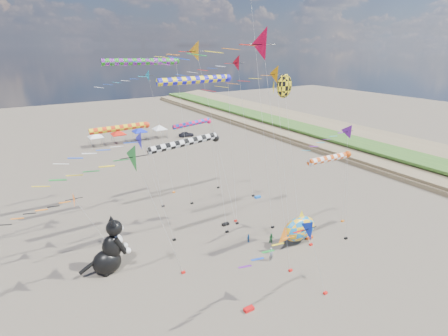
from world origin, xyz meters
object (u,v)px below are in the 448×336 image
object	(u,v)px
fish_inflatable	(299,229)
child_blue	(248,238)
parked_car	(186,134)
cat_inflatable	(108,245)
person_adult	(271,254)
child_green	(271,238)

from	to	relation	value
fish_inflatable	child_blue	size ratio (longest dim) A/B	5.95
fish_inflatable	parked_car	bearing A→B (deg)	78.45
cat_inflatable	parked_car	world-z (taller)	cat_inflatable
person_adult	parked_car	distance (m)	54.93
fish_inflatable	child_green	size ratio (longest dim) A/B	4.66
person_adult	child_blue	world-z (taller)	person_adult
cat_inflatable	person_adult	distance (m)	16.54
fish_inflatable	person_adult	bearing A→B (deg)	-168.14
cat_inflatable	parked_car	size ratio (longest dim) A/B	1.54
child_green	child_blue	bearing A→B (deg)	171.97
person_adult	fish_inflatable	bearing A→B (deg)	0.66
child_green	parked_car	size ratio (longest dim) A/B	0.34
cat_inflatable	fish_inflatable	size ratio (longest dim) A/B	0.98
cat_inflatable	person_adult	xyz separation A→B (m)	(14.80, -7.06, -2.13)
fish_inflatable	child_green	xyz separation A→B (m)	(-2.53, 1.66, -1.32)
cat_inflatable	fish_inflatable	world-z (taller)	cat_inflatable
person_adult	cat_inflatable	bearing A→B (deg)	143.30
child_green	child_blue	size ratio (longest dim) A/B	1.28
person_adult	child_green	distance (m)	3.42
cat_inflatable	child_blue	distance (m)	15.35
fish_inflatable	parked_car	xyz separation A→B (m)	(10.58, 51.78, -1.31)
fish_inflatable	child_green	distance (m)	3.30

